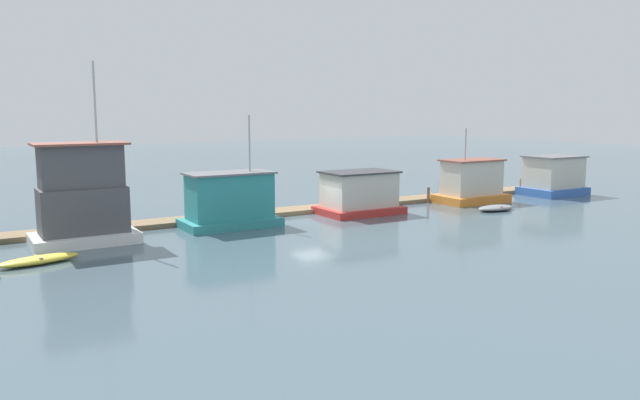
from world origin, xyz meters
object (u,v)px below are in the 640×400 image
object	(u,v)px
mooring_post_centre	(55,223)
mooring_post_far_right	(428,195)
houseboat_white	(83,199)
houseboat_orange	(472,183)
mooring_post_far_left	(521,186)
dinghy_yellow	(38,260)
houseboat_teal	(230,201)
houseboat_red	(359,194)
houseboat_blue	(553,176)
dinghy_grey	(496,208)

from	to	relation	value
mooring_post_centre	mooring_post_far_right	bearing A→B (deg)	0.00
mooring_post_centre	mooring_post_far_right	distance (m)	27.19
houseboat_white	houseboat_orange	world-z (taller)	houseboat_white
houseboat_orange	mooring_post_far_left	world-z (taller)	houseboat_orange
dinghy_yellow	mooring_post_far_right	xyz separation A→B (m)	(28.74, 5.47, 0.42)
houseboat_teal	dinghy_yellow	size ratio (longest dim) A/B	1.76
houseboat_teal	houseboat_red	xyz separation A→B (m)	(9.73, -0.03, -0.19)
houseboat_orange	houseboat_blue	distance (m)	9.17
houseboat_teal	mooring_post_far_right	size ratio (longest dim) A/B	5.58
houseboat_blue	houseboat_teal	bearing A→B (deg)	178.91
dinghy_yellow	mooring_post_far_left	xyz separation A→B (m)	(39.22, 5.47, 0.46)
houseboat_orange	houseboat_blue	size ratio (longest dim) A/B	1.14
houseboat_red	dinghy_yellow	xyz separation A→B (m)	(-21.28, -4.16, -1.21)
houseboat_red	houseboat_orange	distance (m)	10.62
houseboat_blue	mooring_post_far_right	bearing A→B (deg)	171.50
houseboat_red	mooring_post_far_left	distance (m)	18.00
mooring_post_far_left	houseboat_teal	bearing A→B (deg)	-177.35
houseboat_orange	dinghy_grey	world-z (taller)	houseboat_orange
dinghy_grey	mooring_post_far_right	distance (m)	5.68
houseboat_red	houseboat_blue	world-z (taller)	houseboat_blue
houseboat_white	dinghy_yellow	distance (m)	5.15
houseboat_teal	houseboat_blue	size ratio (longest dim) A/B	1.35
houseboat_teal	houseboat_orange	bearing A→B (deg)	-0.43
houseboat_white	dinghy_grey	size ratio (longest dim) A/B	3.17
houseboat_red	mooring_post_far_left	xyz separation A→B (m)	(17.94, 1.31, -0.75)
houseboat_blue	mooring_post_far_right	xyz separation A→B (m)	(-12.32, 1.84, -0.96)
houseboat_red	dinghy_yellow	bearing A→B (deg)	-168.93
houseboat_red	houseboat_white	bearing A→B (deg)	-178.54
houseboat_white	houseboat_red	xyz separation A→B (m)	(18.49, 0.47, -1.05)
houseboat_red	mooring_post_centre	bearing A→B (deg)	176.21
mooring_post_centre	houseboat_blue	bearing A→B (deg)	-2.67
houseboat_red	mooring_post_centre	distance (m)	19.78
houseboat_teal	houseboat_red	distance (m)	9.73
dinghy_yellow	houseboat_teal	bearing A→B (deg)	19.95
houseboat_white	houseboat_red	size ratio (longest dim) A/B	1.75
houseboat_blue	dinghy_yellow	distance (m)	41.24
houseboat_white	houseboat_blue	xyz separation A→B (m)	(38.27, -0.06, -0.88)
mooring_post_far_left	mooring_post_centre	size ratio (longest dim) A/B	0.70
mooring_post_far_left	mooring_post_centre	world-z (taller)	mooring_post_centre
mooring_post_far_right	houseboat_orange	bearing A→B (deg)	-24.39
mooring_post_far_right	houseboat_red	bearing A→B (deg)	-170.06
houseboat_orange	dinghy_yellow	bearing A→B (deg)	-172.79
mooring_post_centre	mooring_post_far_right	world-z (taller)	mooring_post_centre
houseboat_orange	dinghy_grey	xyz separation A→B (m)	(-1.46, -3.97, -1.34)
houseboat_teal	houseboat_red	bearing A→B (deg)	-0.17
dinghy_grey	mooring_post_centre	xyz separation A→B (m)	(-28.89, 5.40, 0.73)
dinghy_yellow	mooring_post_far_right	bearing A→B (deg)	10.77
houseboat_white	houseboat_blue	bearing A→B (deg)	-0.09
dinghy_yellow	mooring_post_far_right	world-z (taller)	mooring_post_far_right
houseboat_teal	dinghy_yellow	xyz separation A→B (m)	(-11.55, -4.19, -1.40)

